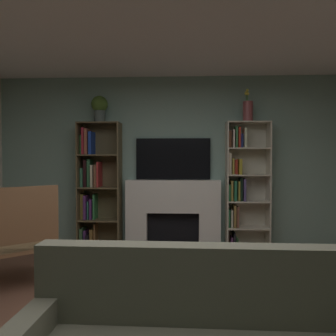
# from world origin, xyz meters

# --- Properties ---
(wall_back_accent) EXTENTS (5.41, 0.06, 2.61)m
(wall_back_accent) POSITION_xyz_m (0.00, 2.72, 1.31)
(wall_back_accent) COLOR gray
(wall_back_accent) RESTS_ON ground_plane
(fireplace) EXTENTS (1.49, 0.51, 1.07)m
(fireplace) POSITION_xyz_m (0.00, 2.59, 0.56)
(fireplace) COLOR white
(fireplace) RESTS_ON ground_plane
(tv) EXTENTS (1.11, 0.06, 0.61)m
(tv) POSITION_xyz_m (0.00, 2.66, 1.38)
(tv) COLOR black
(tv) RESTS_ON fireplace
(bookshelf_left) EXTENTS (0.62, 0.33, 1.91)m
(bookshelf_left) POSITION_xyz_m (-1.16, 2.57, 0.94)
(bookshelf_left) COLOR brown
(bookshelf_left) RESTS_ON ground_plane
(bookshelf_right) EXTENTS (0.62, 0.31, 1.91)m
(bookshelf_right) POSITION_xyz_m (1.01, 2.58, 0.98)
(bookshelf_right) COLOR beige
(bookshelf_right) RESTS_ON ground_plane
(potted_plant) EXTENTS (0.24, 0.24, 0.39)m
(potted_plant) POSITION_xyz_m (-1.08, 2.54, 2.14)
(potted_plant) COLOR #4E5B57
(potted_plant) RESTS_ON bookshelf_left
(vase_with_flowers) EXTENTS (0.14, 0.14, 0.47)m
(vase_with_flowers) POSITION_xyz_m (1.08, 2.54, 2.08)
(vase_with_flowers) COLOR #914447
(vase_with_flowers) RESTS_ON bookshelf_right
(armchair) EXTENTS (0.91, 0.90, 1.10)m
(armchair) POSITION_xyz_m (-1.57, 1.09, 0.56)
(armchair) COLOR brown
(armchair) RESTS_ON ground_plane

